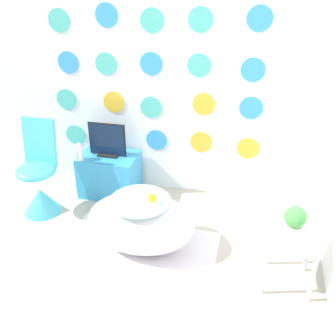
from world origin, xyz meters
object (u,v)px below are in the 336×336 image
Objects in this scene: bathtub at (141,222)px; potted_plant_left at (295,221)px; tv at (107,141)px; chair at (39,185)px; vase at (79,153)px.

potted_plant_left is at bearing -7.82° from bathtub.
chair is at bearing -137.97° from tv.
potted_plant_left reaches higher than bathtub.
chair is 0.77m from tv.
tv is 2.15× the size of vase.
chair is at bearing 165.42° from bathtub.
chair reaches higher than tv.
chair is 5.16× the size of vase.
chair is at bearing 168.91° from potted_plant_left.
bathtub is at bearing -14.58° from chair.
vase is 0.72× the size of potted_plant_left.
tv is 1.98m from potted_plant_left.
potted_plant_left is at bearing -21.03° from vase.
vase is (0.29, 0.32, 0.23)m from chair.
tv reaches higher than bathtub.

